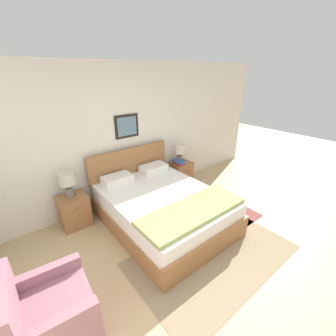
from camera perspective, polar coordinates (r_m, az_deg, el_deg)
ground_plane at (r=3.26m, az=15.91°, el=-25.93°), size 16.00×16.00×0.00m
wall_back at (r=4.33m, az=-11.59°, el=7.89°), size 7.39×0.09×2.60m
area_rug_main at (r=3.51m, az=11.31°, el=-20.82°), size 2.31×1.43×0.01m
area_rug_bedside at (r=4.52m, az=12.18°, el=-9.55°), size 0.90×1.46×0.01m
bed at (r=3.86m, az=-1.40°, el=-9.85°), size 1.67×2.18×1.09m
armchair at (r=2.79m, az=-27.87°, el=-30.18°), size 0.78×0.78×0.85m
nightstand_near_window at (r=4.14m, az=-22.70°, el=-9.99°), size 0.45×0.42×0.55m
nightstand_by_door at (r=5.14m, az=3.19°, el=-1.37°), size 0.45×0.42×0.55m
table_lamp_near_window at (r=3.90m, az=-24.18°, el=-2.99°), size 0.24×0.24×0.42m
table_lamp_by_door at (r=4.94m, az=3.04°, el=4.53°), size 0.24×0.24×0.42m
book_thick_bottom at (r=4.94m, az=2.71°, el=1.21°), size 0.19×0.25×0.03m
book_hardcover_middle at (r=4.92m, az=2.71°, el=1.57°), size 0.17×0.27×0.04m
book_novel_upper at (r=4.91m, az=2.72°, el=1.92°), size 0.23×0.24×0.03m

